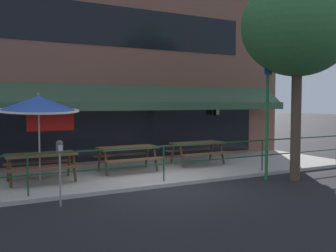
{
  "coord_description": "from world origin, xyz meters",
  "views": [
    {
      "loc": [
        -4.55,
        -8.55,
        2.2
      ],
      "look_at": [
        0.82,
        1.6,
        1.5
      ],
      "focal_mm": 40.0,
      "sensor_mm": 36.0,
      "label": 1
    }
  ],
  "objects_px": {
    "picnic_table_centre": "(128,152)",
    "patio_umbrella_left": "(39,104)",
    "parking_meter_near": "(60,153)",
    "street_sign_pole": "(267,100)",
    "picnic_table_left": "(41,159)",
    "picnic_table_right": "(198,147)",
    "street_tree_curbside": "(302,20)"
  },
  "relations": [
    {
      "from": "street_sign_pole",
      "to": "picnic_table_left",
      "type": "bearing_deg",
      "value": 159.25
    },
    {
      "from": "patio_umbrella_left",
      "to": "parking_meter_near",
      "type": "bearing_deg",
      "value": -89.64
    },
    {
      "from": "patio_umbrella_left",
      "to": "parking_meter_near",
      "type": "xyz_separation_m",
      "value": [
        0.02,
        -2.55,
        -1.03
      ]
    },
    {
      "from": "parking_meter_near",
      "to": "street_sign_pole",
      "type": "bearing_deg",
      "value": 0.71
    },
    {
      "from": "picnic_table_centre",
      "to": "patio_umbrella_left",
      "type": "bearing_deg",
      "value": -177.61
    },
    {
      "from": "picnic_table_left",
      "to": "picnic_table_right",
      "type": "relative_size",
      "value": 1.0
    },
    {
      "from": "picnic_table_centre",
      "to": "parking_meter_near",
      "type": "xyz_separation_m",
      "value": [
        -2.59,
        -2.66,
        0.44
      ]
    },
    {
      "from": "patio_umbrella_left",
      "to": "picnic_table_right",
      "type": "bearing_deg",
      "value": 2.39
    },
    {
      "from": "picnic_table_right",
      "to": "parking_meter_near",
      "type": "bearing_deg",
      "value": -152.02
    },
    {
      "from": "picnic_table_left",
      "to": "picnic_table_right",
      "type": "bearing_deg",
      "value": 5.2
    },
    {
      "from": "picnic_table_right",
      "to": "street_sign_pole",
      "type": "relative_size",
      "value": 0.4
    },
    {
      "from": "parking_meter_near",
      "to": "street_sign_pole",
      "type": "relative_size",
      "value": 0.32
    },
    {
      "from": "picnic_table_right",
      "to": "patio_umbrella_left",
      "type": "distance_m",
      "value": 5.43
    },
    {
      "from": "picnic_table_left",
      "to": "picnic_table_centre",
      "type": "xyz_separation_m",
      "value": [
        2.61,
        0.37,
        0.0
      ]
    },
    {
      "from": "parking_meter_near",
      "to": "picnic_table_left",
      "type": "bearing_deg",
      "value": 90.4
    },
    {
      "from": "patio_umbrella_left",
      "to": "parking_meter_near",
      "type": "height_order",
      "value": "patio_umbrella_left"
    },
    {
      "from": "picnic_table_centre",
      "to": "street_sign_pole",
      "type": "xyz_separation_m",
      "value": [
        3.24,
        -2.58,
        1.58
      ]
    },
    {
      "from": "picnic_table_right",
      "to": "street_tree_curbside",
      "type": "distance_m",
      "value": 5.16
    },
    {
      "from": "picnic_table_left",
      "to": "street_sign_pole",
      "type": "height_order",
      "value": "street_sign_pole"
    },
    {
      "from": "picnic_table_left",
      "to": "street_tree_curbside",
      "type": "height_order",
      "value": "street_tree_curbside"
    },
    {
      "from": "street_sign_pole",
      "to": "street_tree_curbside",
      "type": "height_order",
      "value": "street_tree_curbside"
    },
    {
      "from": "picnic_table_left",
      "to": "street_tree_curbside",
      "type": "relative_size",
      "value": 0.29
    },
    {
      "from": "street_tree_curbside",
      "to": "street_sign_pole",
      "type": "bearing_deg",
      "value": 145.91
    },
    {
      "from": "picnic_table_left",
      "to": "parking_meter_near",
      "type": "xyz_separation_m",
      "value": [
        0.02,
        -2.29,
        0.44
      ]
    },
    {
      "from": "parking_meter_near",
      "to": "street_sign_pole",
      "type": "height_order",
      "value": "street_sign_pole"
    },
    {
      "from": "picnic_table_left",
      "to": "street_sign_pole",
      "type": "xyz_separation_m",
      "value": [
        5.85,
        -2.22,
        1.58
      ]
    },
    {
      "from": "picnic_table_centre",
      "to": "parking_meter_near",
      "type": "distance_m",
      "value": 3.74
    },
    {
      "from": "street_tree_curbside",
      "to": "parking_meter_near",
      "type": "bearing_deg",
      "value": 176.19
    },
    {
      "from": "picnic_table_left",
      "to": "street_tree_curbside",
      "type": "bearing_deg",
      "value": -22.44
    },
    {
      "from": "picnic_table_left",
      "to": "patio_umbrella_left",
      "type": "height_order",
      "value": "patio_umbrella_left"
    },
    {
      "from": "patio_umbrella_left",
      "to": "street_sign_pole",
      "type": "height_order",
      "value": "street_sign_pole"
    },
    {
      "from": "patio_umbrella_left",
      "to": "parking_meter_near",
      "type": "distance_m",
      "value": 2.75
    }
  ]
}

